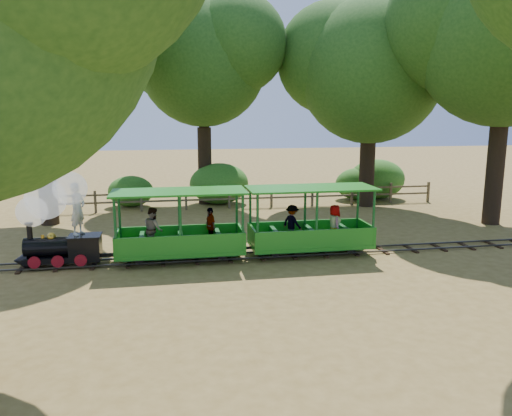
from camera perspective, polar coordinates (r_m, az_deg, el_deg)
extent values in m
plane|color=#9C8143|center=(15.82, 4.14, -5.41)|extent=(90.00, 90.00, 0.00)
cube|color=#3F3D3A|center=(15.52, 4.41, -5.45)|extent=(22.00, 0.05, 0.05)
cube|color=#3F3D3A|center=(16.08, 3.88, -4.86)|extent=(22.00, 0.05, 0.05)
cube|color=#382314|center=(15.81, 4.14, -5.32)|extent=(0.12, 1.00, 0.05)
cube|color=#382314|center=(15.41, -14.31, -6.08)|extent=(0.12, 1.00, 0.05)
cube|color=#382314|center=(17.68, 20.10, -4.22)|extent=(0.12, 1.00, 0.05)
cube|color=black|center=(15.60, -21.12, -5.33)|extent=(2.12, 0.67, 0.17)
cylinder|color=black|center=(15.58, -22.43, -4.09)|extent=(1.35, 0.54, 0.54)
cylinder|color=black|center=(15.59, -24.47, -2.41)|extent=(0.15, 0.15, 0.42)
sphere|color=gold|center=(15.50, -22.34, -3.05)|extent=(0.25, 0.25, 0.25)
cylinder|color=gold|center=(15.55, -23.21, -3.00)|extent=(0.10, 0.10, 0.10)
cube|color=black|center=(15.39, -18.92, -4.04)|extent=(0.87, 0.67, 0.53)
cube|color=black|center=(15.33, -18.99, -3.01)|extent=(0.92, 0.73, 0.04)
cone|color=black|center=(15.87, -25.23, -5.45)|extent=(0.43, 0.62, 0.62)
cylinder|color=gold|center=(15.72, -24.97, -3.79)|extent=(0.10, 0.13, 0.13)
cylinder|color=maroon|center=(15.43, -24.01, -5.72)|extent=(0.35, 0.06, 0.35)
cylinder|color=maroon|center=(16.08, -23.43, -5.02)|extent=(0.35, 0.06, 0.35)
cylinder|color=maroon|center=(15.29, -21.72, -5.70)|extent=(0.35, 0.06, 0.35)
cylinder|color=maroon|center=(15.94, -21.23, -4.99)|extent=(0.35, 0.06, 0.35)
cylinder|color=maroon|center=(15.17, -19.40, -5.66)|extent=(0.35, 0.06, 0.35)
cylinder|color=maroon|center=(15.83, -19.00, -4.95)|extent=(0.35, 0.06, 0.35)
sphere|color=white|center=(15.51, -24.24, -0.38)|extent=(0.87, 0.87, 0.87)
sphere|color=white|center=(15.40, -22.90, 0.93)|extent=(1.16, 1.16, 1.16)
sphere|color=white|center=(15.27, -20.48, 2.12)|extent=(0.96, 0.96, 0.96)
imported|color=silver|center=(15.30, -19.72, -0.09)|extent=(0.56, 0.66, 1.52)
cube|color=#1D7E1B|center=(15.27, -8.60, -4.76)|extent=(3.79, 1.45, 0.11)
cube|color=#13561F|center=(15.31, -8.58, -5.24)|extent=(3.41, 0.56, 0.16)
cube|color=#1D7E1B|center=(14.53, -8.56, -4.21)|extent=(3.79, 0.07, 0.56)
cube|color=#1D7E1B|center=(15.84, -8.70, -2.94)|extent=(3.79, 0.07, 0.56)
cube|color=#1D7E1B|center=(14.89, -8.79, 1.85)|extent=(3.95, 1.61, 0.06)
cylinder|color=#13561F|center=(14.49, -15.78, -2.28)|extent=(0.08, 0.08, 1.78)
cylinder|color=#13561F|center=(15.77, -15.32, -1.20)|extent=(0.08, 0.08, 1.78)
cylinder|color=#13561F|center=(14.56, -1.51, -1.80)|extent=(0.08, 0.08, 1.78)
cylinder|color=#13561F|center=(15.84, -2.22, -0.76)|extent=(0.08, 0.08, 1.78)
cube|color=#13561F|center=(15.22, -12.91, -3.89)|extent=(0.13, 1.23, 0.45)
cube|color=#13561F|center=(15.20, -8.63, -3.75)|extent=(0.13, 1.23, 0.45)
cube|color=#13561F|center=(15.26, -4.35, -3.59)|extent=(0.13, 1.23, 0.45)
cylinder|color=black|center=(14.96, -13.21, -5.63)|extent=(0.31, 0.07, 0.31)
cylinder|color=black|center=(15.69, -13.07, -4.84)|extent=(0.31, 0.07, 0.31)
cylinder|color=black|center=(15.01, -3.90, -5.30)|extent=(0.31, 0.07, 0.31)
cylinder|color=black|center=(15.73, -4.20, -4.53)|extent=(0.31, 0.07, 0.31)
imported|color=gray|center=(14.99, -11.65, -2.37)|extent=(0.69, 0.77, 1.30)
imported|color=gray|center=(15.48, -5.25, -2.05)|extent=(0.46, 0.73, 1.15)
cube|color=#1D7E1B|center=(15.87, 6.20, -4.09)|extent=(3.79, 1.45, 0.11)
cube|color=#13561F|center=(15.91, 6.19, -4.56)|extent=(3.41, 0.56, 0.16)
cube|color=#1D7E1B|center=(15.16, 6.94, -3.53)|extent=(3.79, 0.07, 0.56)
cube|color=#1D7E1B|center=(16.42, 5.56, -2.36)|extent=(3.79, 0.07, 0.56)
cube|color=#1D7E1B|center=(15.51, 6.33, 2.28)|extent=(3.95, 1.61, 0.06)
cylinder|color=#13561F|center=(14.63, 0.18, -1.73)|extent=(0.08, 0.08, 1.78)
cylinder|color=#13561F|center=(15.90, -0.66, -0.70)|extent=(0.08, 0.08, 1.78)
cylinder|color=#13561F|center=(15.66, 13.29, -1.18)|extent=(0.08, 0.08, 1.78)
cylinder|color=#13561F|center=(16.85, 11.54, -0.25)|extent=(0.08, 0.08, 1.78)
cube|color=#13561F|center=(15.53, 2.18, -3.31)|extent=(0.13, 1.23, 0.45)
cube|color=#13561F|center=(15.80, 6.22, -3.12)|extent=(0.13, 1.23, 0.45)
cube|color=#13561F|center=(16.15, 10.10, -2.92)|extent=(0.13, 1.23, 0.45)
cylinder|color=black|center=(15.25, 2.19, -5.01)|extent=(0.31, 0.07, 0.31)
cylinder|color=black|center=(15.97, 1.62, -4.27)|extent=(0.31, 0.07, 0.31)
cylinder|color=black|center=(15.93, 10.77, -4.51)|extent=(0.31, 0.07, 0.31)
cylinder|color=black|center=(16.61, 9.85, -3.83)|extent=(0.31, 0.07, 0.31)
imported|color=gray|center=(15.91, 4.17, -1.69)|extent=(0.76, 0.85, 1.15)
imported|color=gray|center=(15.63, 8.94, -1.87)|extent=(0.41, 0.61, 1.23)
cylinder|color=#2D2116|center=(21.37, -22.84, 3.84)|extent=(0.70, 0.70, 4.23)
cylinder|color=#2D2116|center=(21.26, -23.52, 12.74)|extent=(0.52, 0.53, 2.41)
sphere|color=#1E4A17|center=(21.49, -24.02, 18.87)|extent=(7.32, 7.32, 7.32)
cylinder|color=#2D2116|center=(24.41, -5.87, 4.81)|extent=(0.66, 0.66, 3.70)
cylinder|color=#2D2116|center=(24.27, -6.00, 11.65)|extent=(0.50, 0.50, 2.11)
sphere|color=#1E4A17|center=(24.37, -6.10, 16.26)|extent=(6.00, 6.00, 6.00)
sphere|color=#1E4A17|center=(23.72, -2.17, 18.28)|extent=(4.50, 4.50, 4.50)
sphere|color=#1E4A17|center=(25.42, -9.48, 17.31)|extent=(4.80, 4.80, 4.80)
cylinder|color=#2D2116|center=(24.22, 12.55, 4.14)|extent=(0.72, 0.72, 3.35)
cylinder|color=#2D2116|center=(24.05, 12.81, 10.37)|extent=(0.54, 0.54, 1.91)
sphere|color=#1E4A17|center=(24.12, 13.02, 14.98)|extent=(6.56, 6.56, 6.56)
sphere|color=#1E4A17|center=(23.99, 17.82, 16.73)|extent=(4.92, 4.92, 4.92)
sphere|color=#1E4A17|center=(24.73, 8.72, 16.55)|extent=(5.24, 5.24, 5.24)
cylinder|color=#2D2116|center=(21.96, 25.62, 3.42)|extent=(0.68, 0.68, 3.94)
cylinder|color=#2D2116|center=(21.83, 26.30, 11.50)|extent=(0.51, 0.51, 2.25)
sphere|color=#1E4A17|center=(21.99, 26.80, 17.06)|extent=(6.76, 6.76, 6.76)
sphere|color=#1E4A17|center=(22.24, 21.71, 19.13)|extent=(5.41, 5.41, 5.41)
cube|color=brown|center=(23.64, -22.69, 0.50)|extent=(0.10, 0.10, 1.00)
cube|color=brown|center=(23.28, -17.89, 0.67)|extent=(0.10, 0.10, 1.00)
cube|color=brown|center=(23.08, -12.97, 0.84)|extent=(0.10, 0.10, 1.00)
cube|color=brown|center=(23.06, -8.00, 1.01)|extent=(0.10, 0.10, 1.00)
cube|color=brown|center=(23.21, -3.06, 1.17)|extent=(0.10, 0.10, 1.00)
cube|color=brown|center=(23.53, 1.78, 1.31)|extent=(0.10, 0.10, 1.00)
cube|color=brown|center=(24.02, 6.45, 1.44)|extent=(0.10, 0.10, 1.00)
cube|color=brown|center=(24.65, 10.92, 1.56)|extent=(0.10, 0.10, 1.00)
cube|color=brown|center=(25.43, 15.14, 1.66)|extent=(0.10, 0.10, 1.00)
cube|color=brown|center=(26.34, 19.08, 1.75)|extent=(0.10, 0.10, 1.00)
cube|color=brown|center=(23.30, -0.63, 1.97)|extent=(18.00, 0.06, 0.08)
cube|color=brown|center=(23.36, -0.63, 1.12)|extent=(18.00, 0.06, 0.08)
ellipsoid|color=#2D6B1E|center=(24.36, -14.11, 1.87)|extent=(2.12, 1.63, 1.47)
ellipsoid|color=#2D6B1E|center=(24.37, -4.23, 2.80)|extent=(2.87, 2.21, 1.99)
ellipsoid|color=#2D6B1E|center=(26.09, 11.56, 2.74)|extent=(2.34, 1.80, 1.62)
ellipsoid|color=#2D6B1E|center=(26.45, 13.63, 3.22)|extent=(2.94, 2.26, 2.04)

